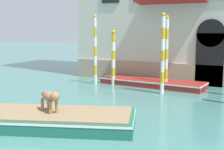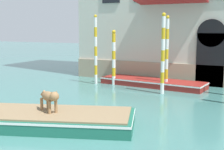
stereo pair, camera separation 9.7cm
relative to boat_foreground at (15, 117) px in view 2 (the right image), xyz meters
The scene contains 7 objects.
boat_foreground is the anchor object (origin of this frame).
dog_on_deck 1.58m from the boat_foreground, 19.57° to the left, with size 1.16×0.73×0.83m.
boat_moored_near_palazzo 9.95m from the boat_foreground, 78.32° to the left, with size 6.70×2.45×0.41m.
mooring_pole_0 9.29m from the boat_foreground, 92.18° to the left, with size 0.24×0.24×3.45m.
mooring_pole_1 9.96m from the boat_foreground, 71.91° to the left, with size 0.20×0.20×4.29m.
mooring_pole_3 8.65m from the boat_foreground, 67.23° to the left, with size 0.21×0.21×4.38m.
mooring_pole_5 9.19m from the boat_foreground, 99.48° to the left, with size 0.19×0.19×4.40m.
Camera 2 is at (5.27, -3.15, 3.56)m, focal length 50.00 mm.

